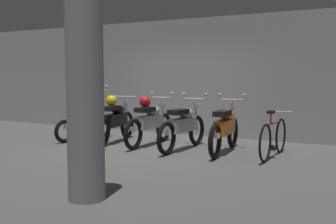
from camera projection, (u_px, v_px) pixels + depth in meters
ground_plane at (138, 149)px, 8.39m from camera, size 80.00×80.00×0.00m
back_wall at (188, 77)px, 10.40m from camera, size 16.00×0.30×2.95m
motorbike_slot_0 at (86, 117)px, 9.53m from camera, size 0.58×1.67×1.29m
motorbike_slot_1 at (116, 119)px, 9.13m from camera, size 0.59×1.94×1.08m
motorbike_slot_2 at (150, 121)px, 8.76m from camera, size 0.59×1.95×1.15m
motorbike_slot_3 at (183, 126)px, 8.24m from camera, size 0.59×1.95×1.15m
motorbike_slot_4 at (225, 128)px, 7.92m from camera, size 0.59×1.95×1.15m
bicycle at (273, 138)px, 7.46m from camera, size 0.50×1.73×0.89m
support_pillar at (85, 79)px, 4.81m from camera, size 0.45×0.45×2.95m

